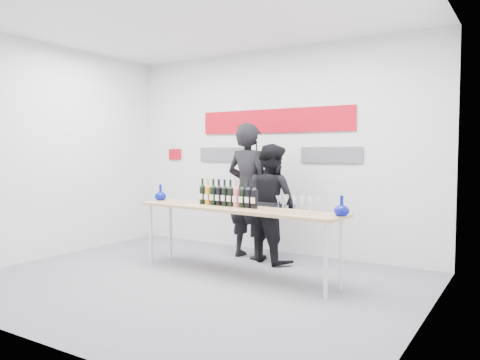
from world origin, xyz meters
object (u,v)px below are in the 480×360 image
object	(u,v)px
tasting_table	(236,213)
mic_stand	(256,223)
presenter_left	(249,191)
presenter_right	(272,203)

from	to	relation	value
tasting_table	mic_stand	distance (m)	0.95
presenter_left	mic_stand	xyz separation A→B (m)	(0.13, -0.01, -0.44)
tasting_table	presenter_right	xyz separation A→B (m)	(0.03, 0.85, 0.04)
tasting_table	mic_stand	size ratio (longest dim) A/B	1.69
tasting_table	mic_stand	world-z (taller)	mic_stand
mic_stand	presenter_right	bearing A→B (deg)	5.58
presenter_left	presenter_right	size ratio (longest dim) A/B	1.18
tasting_table	presenter_left	size ratio (longest dim) A/B	1.47
tasting_table	presenter_right	size ratio (longest dim) A/B	1.74
presenter_right	mic_stand	xyz separation A→B (m)	(-0.26, 0.04, -0.30)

